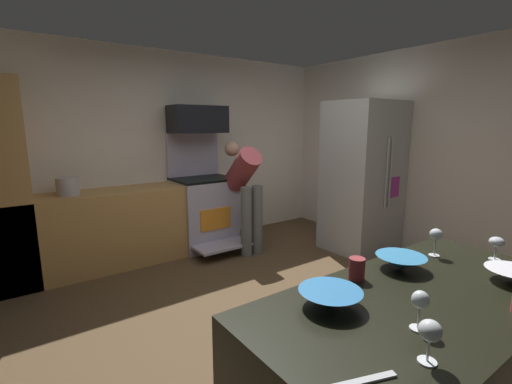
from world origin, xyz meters
The scene contains 19 objects.
ground_plane centered at (0.00, 0.00, -0.01)m, with size 5.20×4.80×0.02m, color brown.
wall_back centered at (0.00, 2.34, 1.30)m, with size 5.20×0.12×2.60m, color silver.
wall_right centered at (2.54, 0.00, 1.30)m, with size 0.12×4.80×2.60m, color silver.
lower_cabinet_run centered at (-0.90, 1.98, 0.45)m, with size 2.40×0.60×0.90m, color tan.
oven_range centered at (0.36, 1.97, 0.51)m, with size 0.76×1.00×1.55m.
microwave centered at (0.36, 2.06, 1.72)m, with size 0.74×0.38×0.35m, color black.
refrigerator centered at (2.03, 0.65, 0.97)m, with size 0.89×0.77×1.95m.
person_cook centered at (0.69, 1.44, 0.87)m, with size 0.31×0.66×1.44m.
counter_island centered at (-0.32, -1.50, 0.45)m, with size 1.72×0.80×0.90m, color black.
mixing_bowl_large centered at (-0.74, -1.32, 0.94)m, with size 0.27×0.27×0.07m, color teal.
mixing_bowl_small centered at (-0.14, -1.27, 0.94)m, with size 0.26×0.26×0.07m, color teal.
mixing_bowl_prep centered at (0.15, -1.68, 0.93)m, with size 0.24×0.24×0.06m, color white.
wine_glass_near centered at (-0.60, -1.63, 1.01)m, with size 0.06×0.06×0.15m.
wine_glass_mid centered at (0.19, -1.28, 1.02)m, with size 0.07×0.07×0.16m.
wine_glass_far centered at (0.40, -1.51, 1.00)m, with size 0.08×0.08×0.13m.
wine_glass_extra centered at (-0.76, -1.75, 1.01)m, with size 0.07×0.07×0.15m.
mug_tea centered at (-0.44, -1.22, 0.95)m, with size 0.08×0.08×0.11m, color maroon.
knife_chef centered at (-0.99, -1.69, 0.90)m, with size 0.22×0.02×0.01m, color #B7BABF.
stock_pot centered at (-1.26, 1.98, 1.00)m, with size 0.23×0.23×0.19m, color #B5B1B8.
Camera 1 is at (-1.79, -2.25, 1.65)m, focal length 24.69 mm.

